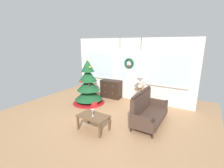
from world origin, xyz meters
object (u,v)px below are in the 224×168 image
(christmas_tree, at_px, (88,87))
(dresser_cabinet, at_px, (111,89))
(side_table, at_px, (141,94))
(coffee_table, at_px, (93,118))
(gift_box, at_px, (94,104))
(flower_vase, at_px, (143,87))
(wine_glass, at_px, (93,111))
(table_lamp, at_px, (140,81))
(settee_sofa, at_px, (147,111))

(christmas_tree, distance_m, dresser_cabinet, 1.14)
(side_table, height_order, coffee_table, side_table)
(gift_box, bearing_deg, flower_vase, 28.46)
(coffee_table, height_order, wine_glass, wine_glass)
(dresser_cabinet, distance_m, wine_glass, 2.78)
(side_table, xyz_separation_m, wine_glass, (-0.50, -2.27, 0.08))
(table_lamp, distance_m, coffee_table, 2.40)
(gift_box, bearing_deg, christmas_tree, 152.39)
(flower_vase, distance_m, coffee_table, 2.30)
(dresser_cabinet, relative_size, gift_box, 4.87)
(coffee_table, bearing_deg, table_lamp, 78.84)
(coffee_table, distance_m, wine_glass, 0.21)
(settee_sofa, relative_size, table_lamp, 3.64)
(side_table, height_order, table_lamp, table_lamp)
(christmas_tree, distance_m, wine_glass, 2.13)
(wine_glass, bearing_deg, side_table, 77.50)
(flower_vase, height_order, coffee_table, flower_vase)
(christmas_tree, distance_m, settee_sofa, 2.58)
(flower_vase, relative_size, coffee_table, 0.41)
(christmas_tree, relative_size, side_table, 2.64)
(table_lamp, relative_size, wine_glass, 2.26)
(flower_vase, relative_size, gift_box, 1.87)
(dresser_cabinet, distance_m, flower_vase, 1.69)
(flower_vase, relative_size, wine_glass, 1.79)
(christmas_tree, xyz_separation_m, settee_sofa, (2.54, -0.37, -0.29))
(table_lamp, xyz_separation_m, gift_box, (-1.43, -0.96, -0.89))
(dresser_cabinet, relative_size, wine_glass, 4.69)
(christmas_tree, distance_m, side_table, 2.06)
(side_table, xyz_separation_m, table_lamp, (-0.06, 0.04, 0.49))
(settee_sofa, bearing_deg, flower_vase, 117.04)
(table_lamp, height_order, gift_box, table_lamp)
(settee_sofa, height_order, coffee_table, settee_sofa)
(christmas_tree, bearing_deg, side_table, 19.60)
(table_lamp, bearing_deg, settee_sofa, -58.62)
(coffee_table, distance_m, gift_box, 1.66)
(wine_glass, bearing_deg, christmas_tree, 132.19)
(settee_sofa, distance_m, coffee_table, 1.63)
(dresser_cabinet, bearing_deg, wine_glass, -69.22)
(christmas_tree, bearing_deg, coffee_table, -47.43)
(settee_sofa, bearing_deg, christmas_tree, 171.78)
(table_lamp, bearing_deg, christmas_tree, -158.75)
(table_lamp, bearing_deg, flower_vase, -32.01)
(side_table, bearing_deg, flower_vase, -30.96)
(table_lamp, relative_size, coffee_table, 0.51)
(flower_vase, bearing_deg, gift_box, -151.54)
(gift_box, bearing_deg, settee_sofa, -3.66)
(wine_glass, xyz_separation_m, gift_box, (-0.99, 1.35, -0.48))
(christmas_tree, relative_size, settee_sofa, 1.15)
(flower_vase, xyz_separation_m, wine_glass, (-0.60, -2.21, -0.24))
(side_table, relative_size, table_lamp, 1.58)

